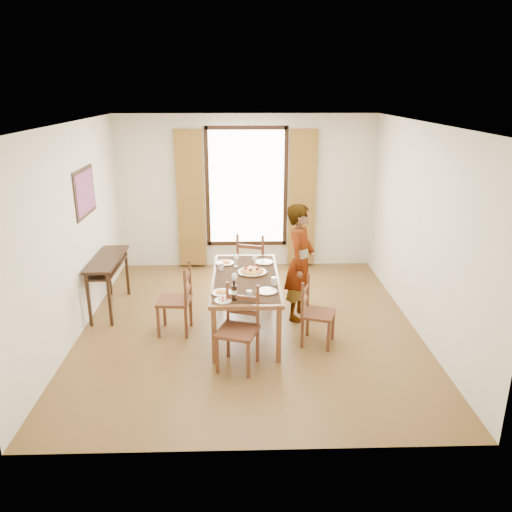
{
  "coord_description": "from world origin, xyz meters",
  "views": [
    {
      "loc": [
        -0.09,
        -6.21,
        3.11
      ],
      "look_at": [
        0.09,
        0.03,
        1.0
      ],
      "focal_mm": 35.0,
      "sensor_mm": 36.0,
      "label": 1
    }
  ],
  "objects_px": {
    "console_table": "(107,265)",
    "dining_table": "(246,281)",
    "man": "(300,262)",
    "pasta_platter": "(252,270)"
  },
  "relations": [
    {
      "from": "dining_table",
      "to": "man",
      "type": "xyz_separation_m",
      "value": [
        0.76,
        0.36,
        0.13
      ]
    },
    {
      "from": "console_table",
      "to": "man",
      "type": "xyz_separation_m",
      "value": [
        2.74,
        -0.34,
        0.14
      ]
    },
    {
      "from": "console_table",
      "to": "pasta_platter",
      "type": "distance_m",
      "value": 2.15
    },
    {
      "from": "pasta_platter",
      "to": "console_table",
      "type": "bearing_deg",
      "value": 164.72
    },
    {
      "from": "console_table",
      "to": "man",
      "type": "distance_m",
      "value": 2.77
    },
    {
      "from": "dining_table",
      "to": "pasta_platter",
      "type": "bearing_deg",
      "value": 56.15
    },
    {
      "from": "console_table",
      "to": "dining_table",
      "type": "xyz_separation_m",
      "value": [
        1.98,
        -0.7,
        0.01
      ]
    },
    {
      "from": "console_table",
      "to": "man",
      "type": "height_order",
      "value": "man"
    },
    {
      "from": "console_table",
      "to": "dining_table",
      "type": "height_order",
      "value": "console_table"
    },
    {
      "from": "dining_table",
      "to": "man",
      "type": "relative_size",
      "value": 1.13
    }
  ]
}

